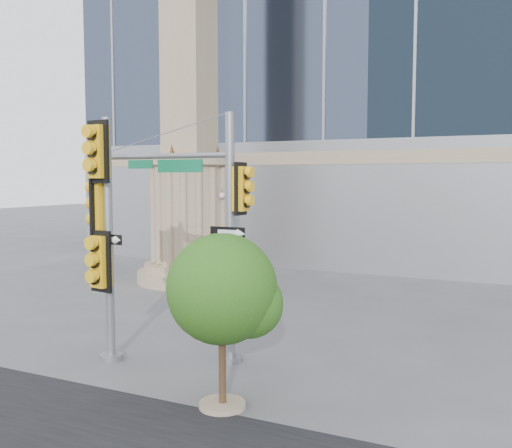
% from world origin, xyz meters
% --- Properties ---
extents(ground, '(120.00, 120.00, 0.00)m').
position_xyz_m(ground, '(0.00, 0.00, 0.00)').
color(ground, '#545456').
rests_on(ground, ground).
extents(monument, '(4.40, 4.40, 16.60)m').
position_xyz_m(monument, '(-6.00, 9.00, 5.52)').
color(monument, tan).
rests_on(monument, ground).
extents(main_signal_pole, '(4.49, 0.54, 5.79)m').
position_xyz_m(main_signal_pole, '(-0.68, 0.63, 3.59)').
color(main_signal_pole, slate).
rests_on(main_signal_pole, ground).
extents(secondary_signal_pole, '(0.98, 0.81, 5.68)m').
position_xyz_m(secondary_signal_pole, '(-2.31, -0.62, 3.34)').
color(secondary_signal_pole, slate).
rests_on(secondary_signal_pole, ground).
extents(street_tree, '(2.11, 2.06, 3.29)m').
position_xyz_m(street_tree, '(1.54, -1.78, 2.17)').
color(street_tree, tan).
rests_on(street_tree, ground).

